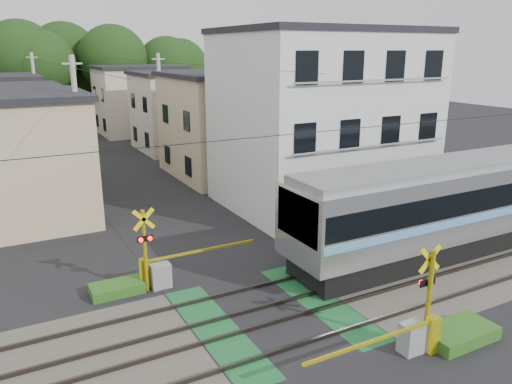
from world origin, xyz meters
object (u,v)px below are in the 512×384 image
crossing_signal_near (417,330)px  crossing_signal_far (157,269)px  apartment_block (321,119)px  pedestrian (75,141)px

crossing_signal_near → crossing_signal_far: (-5.17, 7.31, 0.00)m
crossing_signal_near → apartment_block: (5.91, 13.15, 3.94)m
crossing_signal_near → apartment_block: 14.95m
crossing_signal_far → pedestrian: 27.21m
pedestrian → crossing_signal_far: bearing=98.1°
apartment_block → pedestrian: apartment_block is taller
crossing_signal_near → pedestrian: (-3.67, 34.48, 0.20)m
crossing_signal_far → pedestrian: (1.50, 27.17, 0.20)m
apartment_block → crossing_signal_near: bearing=-114.2°
apartment_block → pedestrian: 23.68m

